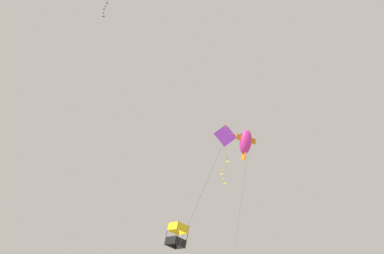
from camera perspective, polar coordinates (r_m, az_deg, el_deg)
kite_fish_upper_right at (r=45.03m, az=5.45°, el=-1.48°), size 2.16×1.76×10.23m
kite_diamond_low_drifter at (r=32.50m, az=3.40°, el=-1.12°), size 3.24×2.60×7.75m
kite_box_mid_left at (r=44.97m, az=-1.29°, el=-10.55°), size 1.95×1.95×2.05m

